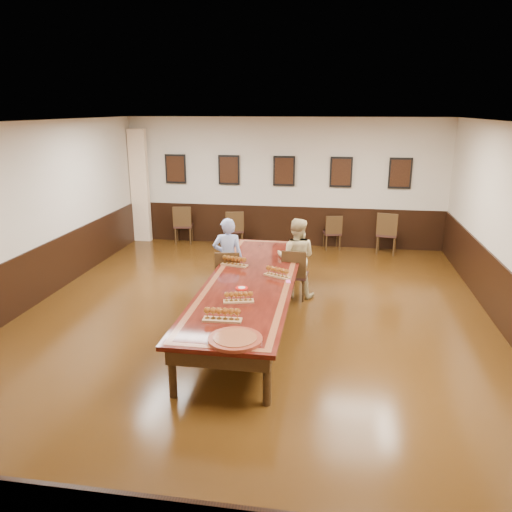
% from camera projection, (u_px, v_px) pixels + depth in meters
% --- Properties ---
extents(floor, '(8.00, 10.00, 0.02)m').
position_uv_depth(floor, '(251.00, 323.00, 8.25)').
color(floor, black).
rests_on(floor, ground).
extents(ceiling, '(8.00, 10.00, 0.02)m').
position_uv_depth(ceiling, '(251.00, 122.00, 7.33)').
color(ceiling, white).
rests_on(ceiling, floor).
extents(wall_back, '(8.00, 0.02, 3.20)m').
position_uv_depth(wall_back, '(284.00, 183.00, 12.53)').
color(wall_back, beige).
rests_on(wall_back, floor).
extents(wall_front, '(8.00, 0.02, 3.20)m').
position_uv_depth(wall_front, '(115.00, 416.00, 3.05)').
color(wall_front, beige).
rests_on(wall_front, floor).
extents(wall_left, '(0.02, 10.00, 3.20)m').
position_uv_depth(wall_left, '(17.00, 220.00, 8.39)').
color(wall_left, beige).
rests_on(wall_left, floor).
extents(chair_man, '(0.52, 0.55, 0.95)m').
position_uv_depth(chair_man, '(228.00, 274.00, 9.14)').
color(chair_man, black).
rests_on(chair_man, floor).
extents(chair_woman, '(0.48, 0.51, 0.95)m').
position_uv_depth(chair_woman, '(295.00, 273.00, 9.19)').
color(chair_woman, black).
rests_on(chair_woman, floor).
extents(spare_chair_a, '(0.54, 0.58, 0.99)m').
position_uv_depth(spare_chair_a, '(183.00, 224.00, 12.99)').
color(spare_chair_a, black).
rests_on(spare_chair_a, floor).
extents(spare_chair_b, '(0.55, 0.58, 0.96)m').
position_uv_depth(spare_chair_b, '(234.00, 229.00, 12.56)').
color(spare_chair_b, black).
rests_on(spare_chair_b, floor).
extents(spare_chair_c, '(0.50, 0.53, 0.88)m').
position_uv_depth(spare_chair_c, '(332.00, 232.00, 12.44)').
color(spare_chair_c, black).
rests_on(spare_chair_c, floor).
extents(spare_chair_d, '(0.57, 0.60, 1.02)m').
position_uv_depth(spare_chair_d, '(387.00, 233.00, 12.04)').
color(spare_chair_d, black).
rests_on(spare_chair_d, floor).
extents(person_man, '(0.60, 0.45, 1.51)m').
position_uv_depth(person_man, '(228.00, 258.00, 9.16)').
color(person_man, '#4860B5').
rests_on(person_man, floor).
extents(person_woman, '(0.78, 0.62, 1.49)m').
position_uv_depth(person_woman, '(296.00, 258.00, 9.21)').
color(person_woman, tan).
rests_on(person_woman, floor).
extents(pink_phone, '(0.09, 0.15, 0.01)m').
position_uv_depth(pink_phone, '(288.00, 281.00, 7.93)').
color(pink_phone, '#FB53BC').
rests_on(pink_phone, conference_table).
extents(curtain, '(0.45, 0.18, 2.90)m').
position_uv_depth(curtain, '(140.00, 186.00, 12.96)').
color(curtain, beige).
rests_on(curtain, floor).
extents(wainscoting, '(8.00, 10.00, 1.00)m').
position_uv_depth(wainscoting, '(251.00, 294.00, 8.10)').
color(wainscoting, black).
rests_on(wainscoting, floor).
extents(conference_table, '(1.40, 5.00, 0.76)m').
position_uv_depth(conference_table, '(251.00, 288.00, 8.07)').
color(conference_table, black).
rests_on(conference_table, floor).
extents(posters, '(6.14, 0.04, 0.74)m').
position_uv_depth(posters, '(284.00, 171.00, 12.38)').
color(posters, black).
rests_on(posters, wall_back).
extents(flight_a, '(0.50, 0.26, 0.18)m').
position_uv_depth(flight_a, '(234.00, 261.00, 8.71)').
color(flight_a, olive).
rests_on(flight_a, conference_table).
extents(flight_b, '(0.46, 0.33, 0.17)m').
position_uv_depth(flight_b, '(277.00, 272.00, 8.13)').
color(flight_b, olive).
rests_on(flight_b, conference_table).
extents(flight_c, '(0.45, 0.23, 0.16)m').
position_uv_depth(flight_c, '(239.00, 297.00, 7.07)').
color(flight_c, olive).
rests_on(flight_c, conference_table).
extents(flight_d, '(0.51, 0.17, 0.19)m').
position_uv_depth(flight_d, '(222.00, 315.00, 6.44)').
color(flight_d, olive).
rests_on(flight_d, conference_table).
extents(red_plate_grp, '(0.19, 0.19, 0.03)m').
position_uv_depth(red_plate_grp, '(242.00, 288.00, 7.62)').
color(red_plate_grp, red).
rests_on(red_plate_grp, conference_table).
extents(carved_platter, '(0.77, 0.77, 0.05)m').
position_uv_depth(carved_platter, '(235.00, 339.00, 5.91)').
color(carved_platter, maroon).
rests_on(carved_platter, conference_table).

